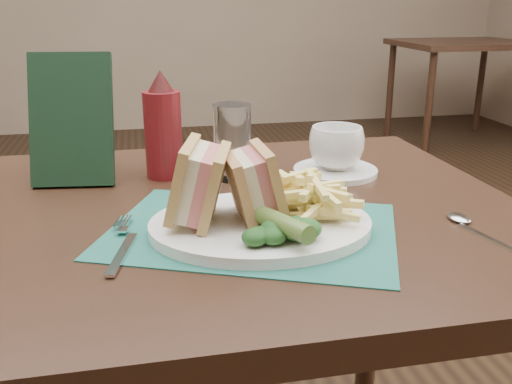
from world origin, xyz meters
TOP-DOWN VIEW (x-y plane):
  - wall_back at (0.00, 3.50)m, footprint 6.00×0.00m
  - table_bg_right at (2.21, 2.55)m, footprint 0.90×0.75m
  - placemat at (0.02, -0.60)m, footprint 0.46×0.40m
  - plate at (0.03, -0.61)m, footprint 0.32×0.26m
  - sandwich_half_a at (-0.07, -0.59)m, footprint 0.10×0.12m
  - sandwich_half_b at (0.00, -0.60)m, footprint 0.08×0.10m
  - kale_garnish at (0.04, -0.67)m, footprint 0.11×0.08m
  - pickle_spear at (0.04, -0.67)m, footprint 0.07×0.12m
  - fries_pile at (0.10, -0.60)m, footprint 0.18×0.20m
  - fork at (-0.15, -0.62)m, footprint 0.07×0.17m
  - spoon at (0.31, -0.67)m, footprint 0.07×0.15m
  - saucer at (0.22, -0.37)m, footprint 0.15×0.15m
  - coffee_cup at (0.22, -0.37)m, footprint 0.14×0.14m
  - drinking_glass at (0.03, -0.36)m, footprint 0.07×0.07m
  - ketchup_bottle at (-0.08, -0.33)m, footprint 0.08×0.08m
  - check_presenter at (-0.23, -0.33)m, footprint 0.14×0.10m

SIDE VIEW (x-z plane):
  - wall_back at x=0.00m, z-range -3.00..3.00m
  - table_bg_right at x=2.21m, z-range 0.00..0.75m
  - placemat at x=0.02m, z-range 0.75..0.75m
  - spoon at x=0.31m, z-range 0.75..0.76m
  - saucer at x=0.22m, z-range 0.75..0.76m
  - fork at x=-0.15m, z-range 0.75..0.76m
  - plate at x=0.03m, z-range 0.75..0.77m
  - kale_garnish at x=0.04m, z-range 0.77..0.79m
  - pickle_spear at x=0.04m, z-range 0.78..0.80m
  - fries_pile at x=0.10m, z-range 0.77..0.83m
  - coffee_cup at x=0.22m, z-range 0.76..0.84m
  - drinking_glass at x=0.03m, z-range 0.75..0.88m
  - sandwich_half_b at x=0.00m, z-range 0.77..0.87m
  - sandwich_half_a at x=-0.07m, z-range 0.77..0.88m
  - ketchup_bottle at x=-0.08m, z-range 0.75..0.94m
  - check_presenter at x=-0.23m, z-range 0.75..0.97m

